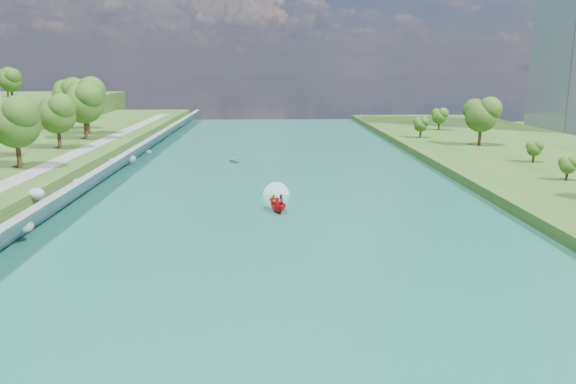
{
  "coord_description": "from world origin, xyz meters",
  "views": [
    {
      "loc": [
        -1.33,
        -51.14,
        17.06
      ],
      "look_at": [
        1.08,
        14.75,
        2.5
      ],
      "focal_mm": 35.0,
      "sensor_mm": 36.0,
      "label": 1
    }
  ],
  "objects": [
    {
      "name": "riverside_path",
      "position": [
        -32.5,
        20.0,
        3.55
      ],
      "size": [
        3.0,
        200.0,
        0.1
      ],
      "primitive_type": "cube",
      "color": "gray",
      "rests_on": "berm_west"
    },
    {
      "name": "motorboat",
      "position": [
        -0.19,
        16.36,
        0.79
      ],
      "size": [
        3.6,
        18.98,
        2.13
      ],
      "rotation": [
        0.0,
        0.0,
        3.39
      ],
      "color": "red",
      "rests_on": "river_water"
    },
    {
      "name": "ground",
      "position": [
        0.0,
        0.0,
        0.0
      ],
      "size": [
        260.0,
        260.0,
        0.0
      ],
      "primitive_type": "plane",
      "color": "#2D5119",
      "rests_on": "ground"
    },
    {
      "name": "raft",
      "position": [
        -7.48,
        51.49,
        0.45
      ],
      "size": [
        3.27,
        3.5,
        1.55
      ],
      "rotation": [
        0.0,
        0.0,
        0.58
      ],
      "color": "gray",
      "rests_on": "river_water"
    },
    {
      "name": "riprap_bank",
      "position": [
        -25.86,
        18.89,
        1.82
      ],
      "size": [
        4.02,
        236.0,
        4.3
      ],
      "color": "slate",
      "rests_on": "ground"
    },
    {
      "name": "river_water",
      "position": [
        0.0,
        20.0,
        0.05
      ],
      "size": [
        55.0,
        240.0,
        0.1
      ],
      "primitive_type": "cube",
      "color": "#196154",
      "rests_on": "ground"
    }
  ]
}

